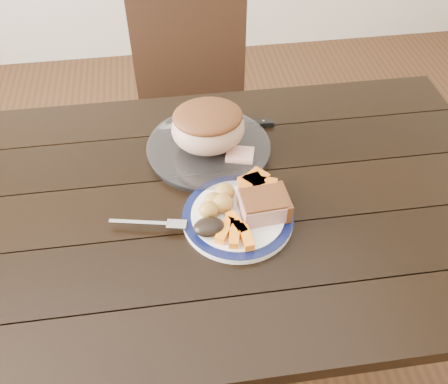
{
  "coord_description": "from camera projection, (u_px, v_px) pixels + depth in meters",
  "views": [
    {
      "loc": [
        -0.04,
        -0.82,
        1.64
      ],
      "look_at": [
        0.08,
        -0.02,
        0.8
      ],
      "focal_mm": 40.0,
      "sensor_mm": 36.0,
      "label": 1
    }
  ],
  "objects": [
    {
      "name": "ground",
      "position": [
        201.0,
        349.0,
        1.74
      ],
      "size": [
        4.0,
        4.0,
        0.0
      ],
      "primitive_type": "plane",
      "color": "#472B16",
      "rests_on": "ground"
    },
    {
      "name": "dining_table",
      "position": [
        192.0,
        229.0,
        1.27
      ],
      "size": [
        1.6,
        0.91,
        0.75
      ],
      "rotation": [
        0.0,
        0.0,
        -0.0
      ],
      "color": "black",
      "rests_on": "ground"
    },
    {
      "name": "chair_far",
      "position": [
        190.0,
        101.0,
        1.88
      ],
      "size": [
        0.47,
        0.48,
        0.93
      ],
      "rotation": [
        0.0,
        0.0,
        3.02
      ],
      "color": "black",
      "rests_on": "ground"
    },
    {
      "name": "dinner_plate",
      "position": [
        238.0,
        217.0,
        1.16
      ],
      "size": [
        0.26,
        0.26,
        0.02
      ],
      "primitive_type": "cylinder",
      "color": "white",
      "rests_on": "dining_table"
    },
    {
      "name": "plate_rim",
      "position": [
        238.0,
        215.0,
        1.16
      ],
      "size": [
        0.26,
        0.26,
        0.02
      ],
      "primitive_type": "torus",
      "color": "#0A1036",
      "rests_on": "dinner_plate"
    },
    {
      "name": "serving_platter",
      "position": [
        209.0,
        149.0,
        1.33
      ],
      "size": [
        0.32,
        0.32,
        0.02
      ],
      "primitive_type": "cylinder",
      "color": "white",
      "rests_on": "dining_table"
    },
    {
      "name": "pork_slice",
      "position": [
        263.0,
        206.0,
        1.14
      ],
      "size": [
        0.11,
        0.09,
        0.05
      ],
      "primitive_type": "cube",
      "rotation": [
        0.0,
        0.0,
        0.06
      ],
      "color": "tan",
      "rests_on": "dinner_plate"
    },
    {
      "name": "roasted_potatoes",
      "position": [
        218.0,
        201.0,
        1.16
      ],
      "size": [
        0.09,
        0.09,
        0.04
      ],
      "color": "gold",
      "rests_on": "dinner_plate"
    },
    {
      "name": "carrot_batons",
      "position": [
        235.0,
        231.0,
        1.11
      ],
      "size": [
        0.08,
        0.11,
        0.02
      ],
      "color": "orange",
      "rests_on": "dinner_plate"
    },
    {
      "name": "pumpkin_wedges",
      "position": [
        257.0,
        185.0,
        1.19
      ],
      "size": [
        0.09,
        0.09,
        0.04
      ],
      "color": "orange",
      "rests_on": "dinner_plate"
    },
    {
      "name": "dark_mushroom",
      "position": [
        209.0,
        227.0,
        1.11
      ],
      "size": [
        0.07,
        0.05,
        0.03
      ],
      "primitive_type": "ellipsoid",
      "color": "black",
      "rests_on": "dinner_plate"
    },
    {
      "name": "fork",
      "position": [
        154.0,
        224.0,
        1.14
      ],
      "size": [
        0.18,
        0.05,
        0.0
      ],
      "rotation": [
        0.0,
        0.0,
        -0.21
      ],
      "color": "silver",
      "rests_on": "dinner_plate"
    },
    {
      "name": "roast_joint",
      "position": [
        208.0,
        128.0,
        1.28
      ],
      "size": [
        0.19,
        0.16,
        0.12
      ],
      "primitive_type": "ellipsoid",
      "color": "tan",
      "rests_on": "serving_platter"
    },
    {
      "name": "cut_slice",
      "position": [
        240.0,
        155.0,
        1.29
      ],
      "size": [
        0.08,
        0.07,
        0.02
      ],
      "primitive_type": "cube",
      "rotation": [
        0.0,
        0.0,
        -0.28
      ],
      "color": "tan",
      "rests_on": "serving_platter"
    },
    {
      "name": "carving_knife",
      "position": [
        239.0,
        125.0,
        1.41
      ],
      "size": [
        0.32,
        0.04,
        0.01
      ],
      "rotation": [
        0.0,
        0.0,
        -0.07
      ],
      "color": "silver",
      "rests_on": "dining_table"
    }
  ]
}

